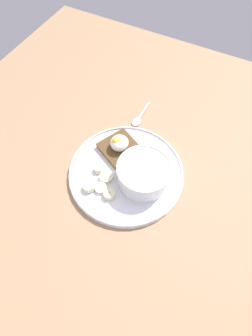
{
  "coord_description": "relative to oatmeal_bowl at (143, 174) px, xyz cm",
  "views": [
    {
      "loc": [
        29.76,
        15.36,
        62.13
      ],
      "look_at": [
        0.0,
        0.0,
        5.0
      ],
      "focal_mm": 28.0,
      "sensor_mm": 36.0,
      "label": 1
    }
  ],
  "objects": [
    {
      "name": "banana_slice_inner",
      "position": [
        2.54,
        -11.21,
        -2.31
      ],
      "size": [
        3.36,
        3.24,
        1.65
      ],
      "color": "beige",
      "rests_on": "plate"
    },
    {
      "name": "oatmeal_bowl",
      "position": [
        0.0,
        0.0,
        0.0
      ],
      "size": [
        13.32,
        13.32,
        6.07
      ],
      "color": "white",
      "rests_on": "plate"
    },
    {
      "name": "banana_slice_right",
      "position": [
        3.7,
        -8.34,
        -2.33
      ],
      "size": [
        4.9,
        4.88,
        1.49
      ],
      "color": "#EFEABE",
      "rests_on": "plate"
    },
    {
      "name": "toast_slice",
      "position": [
        -5.55,
        -9.5,
        -2.22
      ],
      "size": [
        12.5,
        12.5,
        1.46
      ],
      "color": "brown",
      "rests_on": "plate"
    },
    {
      "name": "banana_slice_back",
      "position": [
        8.09,
        -10.84,
        -2.21
      ],
      "size": [
        4.12,
        4.24,
        1.93
      ],
      "color": "#E9EABD",
      "rests_on": "plate"
    },
    {
      "name": "spoon",
      "position": [
        -19.08,
        -9.97,
        -3.64
      ],
      "size": [
        10.39,
        2.42,
        0.8
      ],
      "color": "silver",
      "rests_on": "ground_plane"
    },
    {
      "name": "banana_slice_left",
      "position": [
        7.55,
        -5.32,
        -2.3
      ],
      "size": [
        3.99,
        3.91,
        1.65
      ],
      "color": "#F6EBBA",
      "rests_on": "plate"
    },
    {
      "name": "poached_egg",
      "position": [
        -5.5,
        -9.59,
        0.27
      ],
      "size": [
        4.98,
        4.81,
        3.84
      ],
      "color": "white",
      "rests_on": "toast_slice"
    },
    {
      "name": "banana_slice_front",
      "position": [
        7.07,
        -8.08,
        -2.47
      ],
      "size": [
        3.06,
        3.06,
        1.18
      ],
      "color": "#F7E8C5",
      "rests_on": "plate"
    },
    {
      "name": "ground_plane",
      "position": [
        -0.2,
        -4.78,
        -5.04
      ],
      "size": [
        120.0,
        120.0,
        2.0
      ],
      "primitive_type": "cube",
      "color": "#9D7957",
      "rests_on": "ground"
    },
    {
      "name": "plate",
      "position": [
        -0.2,
        -4.78,
        -3.24
      ],
      "size": [
        29.87,
        29.87,
        1.6
      ],
      "color": "white",
      "rests_on": "ground_plane"
    }
  ]
}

